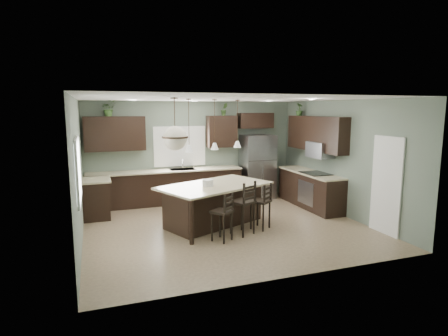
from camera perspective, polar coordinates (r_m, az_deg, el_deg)
ground at (r=8.45m, az=0.27°, el=-8.84°), size 6.00×6.00×0.00m
pantry_door at (r=8.43m, az=23.50°, el=-2.48°), size 0.04×0.82×2.04m
window_back at (r=10.62m, az=-6.77°, el=3.32°), size 1.35×0.02×1.00m
window_left at (r=6.86m, az=-21.46°, el=-0.34°), size 0.02×1.10×1.00m
left_return_cabs at (r=9.52m, az=-18.90°, el=-4.49°), size 0.60×0.90×0.90m
left_return_countertop at (r=9.42m, az=-18.92°, el=-1.70°), size 0.66×0.96×0.04m
back_lower_cabs at (r=10.42m, az=-8.72°, el=-2.96°), size 4.20×0.60×0.90m
back_countertop at (r=10.31m, az=-8.77°, el=-0.42°), size 4.20×0.66×0.04m
sink_inset at (r=10.40m, az=-6.33°, el=-0.21°), size 0.70×0.45×0.01m
faucet at (r=10.35m, az=-6.31°, el=0.56°), size 0.02×0.02×0.28m
back_upper_left at (r=10.19m, az=-16.29°, el=5.04°), size 1.55×0.34×0.90m
back_upper_right at (r=10.77m, az=-0.35°, el=5.59°), size 0.85×0.34×0.90m
fridge_header at (r=11.14m, az=4.80°, el=7.22°), size 1.05×0.34×0.45m
right_lower_cabs at (r=10.26m, az=12.94°, el=-3.27°), size 0.60×2.35×0.90m
right_countertop at (r=10.16m, az=12.93°, el=-0.69°), size 0.66×2.35×0.04m
cooktop at (r=9.93m, az=13.79°, el=-0.79°), size 0.58×0.75×0.02m
wall_oven_front at (r=9.87m, az=12.29°, el=-3.72°), size 0.01×0.72×0.60m
right_upper_cabs at (r=10.13m, az=13.86°, el=5.12°), size 0.34×2.35×0.90m
microwave at (r=9.90m, az=14.40°, el=2.69°), size 0.40×0.75×0.40m
refrigerator at (r=10.96m, az=5.11°, el=0.22°), size 0.90×0.74×1.85m
kitchen_island at (r=8.42m, az=-1.40°, el=-5.64°), size 2.78×2.23×0.92m
serving_dish at (r=8.17m, az=-2.47°, el=-2.26°), size 0.24×0.24×0.14m
bar_stool_left at (r=7.41m, az=-0.32°, el=-7.46°), size 0.51×0.51×0.98m
bar_stool_center at (r=7.79m, az=2.83°, el=-6.06°), size 0.56×0.56×1.13m
bar_stool_right at (r=8.17m, az=5.58°, el=-5.81°), size 0.52×0.52×1.01m
pendant_left at (r=7.71m, az=-5.38°, el=6.44°), size 0.17×0.17×1.10m
pendant_center at (r=8.15m, az=-1.45°, el=6.61°), size 0.17×0.17×1.10m
pendant_right at (r=8.63m, az=2.06°, el=6.74°), size 0.17×0.17×1.10m
chandelier at (r=7.00m, az=-7.51°, el=6.66°), size 0.49×0.49×0.98m
plant_back_left at (r=10.13m, az=-17.17°, el=8.70°), size 0.42×0.38×0.41m
plant_back_right at (r=10.74m, az=0.04°, el=8.93°), size 0.21×0.17×0.35m
plant_right_wall at (r=10.80m, az=11.40°, el=8.75°), size 0.25×0.25×0.35m
room_shell at (r=8.10m, az=0.28°, el=2.69°), size 6.00×6.00×6.00m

